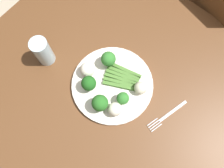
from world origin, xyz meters
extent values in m
cube|color=#B7A88E|center=(0.00, 0.00, -0.01)|extent=(6.00, 6.00, 0.02)
cube|color=brown|center=(0.00, 0.00, 0.72)|extent=(1.17, 0.97, 0.04)
cylinder|color=brown|center=(0.53, -0.42, 0.35)|extent=(0.07, 0.07, 0.70)
cube|color=brown|center=(0.00, -0.70, 0.46)|extent=(0.48, 0.48, 0.02)
cube|color=brown|center=(0.04, -0.52, 0.67)|extent=(0.38, 0.11, 0.40)
cylinder|color=brown|center=(0.13, -0.91, 0.23)|extent=(0.04, 0.04, 0.45)
cylinder|color=brown|center=(-0.13, -0.50, 0.23)|extent=(0.04, 0.04, 0.45)
cylinder|color=brown|center=(0.21, -0.58, 0.23)|extent=(0.04, 0.04, 0.45)
cylinder|color=silver|center=(0.06, 0.00, 0.75)|extent=(0.29, 0.29, 0.01)
cube|color=#47752D|center=(0.05, -0.07, 0.76)|extent=(0.12, 0.04, 0.01)
cube|color=#47752D|center=(0.05, -0.06, 0.76)|extent=(0.12, 0.05, 0.01)
cube|color=#47752D|center=(0.05, -0.04, 0.76)|extent=(0.12, 0.05, 0.01)
cube|color=#47752D|center=(0.04, -0.03, 0.76)|extent=(0.12, 0.06, 0.01)
cube|color=#47752D|center=(0.04, -0.02, 0.76)|extent=(0.12, 0.06, 0.01)
cube|color=#47752D|center=(0.03, -0.01, 0.76)|extent=(0.11, 0.07, 0.01)
cylinder|color=#568E33|center=(0.04, 0.09, 0.77)|extent=(0.02, 0.02, 0.02)
sphere|color=#286B23|center=(0.04, 0.09, 0.80)|extent=(0.06, 0.06, 0.06)
cylinder|color=#609E3D|center=(-0.01, 0.02, 0.76)|extent=(0.01, 0.01, 0.01)
sphere|color=#337A2D|center=(-0.01, 0.02, 0.79)|extent=(0.04, 0.04, 0.04)
cylinder|color=#609E3D|center=(0.12, -0.05, 0.77)|extent=(0.02, 0.02, 0.02)
sphere|color=#337A2D|center=(0.12, -0.05, 0.79)|extent=(0.05, 0.05, 0.05)
cylinder|color=#4C7F2B|center=(0.11, 0.06, 0.77)|extent=(0.02, 0.02, 0.02)
sphere|color=#1E5B1C|center=(0.11, 0.06, 0.79)|extent=(0.05, 0.05, 0.05)
sphere|color=white|center=(0.15, 0.02, 0.78)|extent=(0.05, 0.05, 0.05)
sphere|color=beige|center=(-0.03, -0.04, 0.78)|extent=(0.04, 0.04, 0.04)
sphere|color=silver|center=(-0.01, 0.07, 0.78)|extent=(0.05, 0.05, 0.05)
cube|color=silver|center=(-0.17, -0.06, 0.74)|extent=(0.04, 0.12, 0.00)
cube|color=silver|center=(-0.13, 0.02, 0.74)|extent=(0.01, 0.04, 0.00)
cube|color=silver|center=(-0.14, 0.02, 0.74)|extent=(0.01, 0.04, 0.00)
cube|color=silver|center=(-0.15, 0.02, 0.74)|extent=(0.01, 0.04, 0.00)
cube|color=silver|center=(-0.16, 0.02, 0.74)|extent=(0.01, 0.04, 0.00)
cylinder|color=silver|center=(0.31, 0.07, 0.80)|extent=(0.06, 0.06, 0.12)
camera|label=1|loc=(-0.10, 0.19, 1.52)|focal=35.93mm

